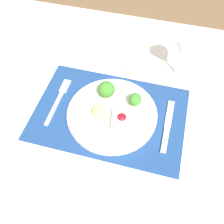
{
  "coord_description": "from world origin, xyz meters",
  "views": [
    {
      "loc": [
        0.13,
        -0.47,
        1.42
      ],
      "look_at": [
        0.01,
        -0.01,
        0.75
      ],
      "focal_mm": 42.0,
      "sensor_mm": 36.0,
      "label": 1
    }
  ],
  "objects": [
    {
      "name": "placemat",
      "position": [
        0.0,
        0.0,
        0.73
      ],
      "size": [
        0.48,
        0.33,
        0.0
      ],
      "primitive_type": "cube",
      "color": "navy",
      "rests_on": "dining_table"
    },
    {
      "name": "wine_glass_near",
      "position": [
        0.18,
        0.23,
        0.85
      ],
      "size": [
        0.08,
        0.08,
        0.17
      ],
      "color": "white",
      "rests_on": "dining_table"
    },
    {
      "name": "dining_table",
      "position": [
        0.0,
        0.0,
        0.65
      ],
      "size": [
        1.52,
        1.07,
        0.73
      ],
      "color": "white",
      "rests_on": "ground_plane"
    },
    {
      "name": "spoon",
      "position": [
        0.01,
        0.21,
        0.74
      ],
      "size": [
        0.18,
        0.04,
        0.02
      ],
      "rotation": [
        0.0,
        0.0,
        0.07
      ],
      "color": "silver",
      "rests_on": "dining_table"
    },
    {
      "name": "knife",
      "position": [
        0.19,
        -0.01,
        0.74
      ],
      "size": [
        0.02,
        0.19,
        0.01
      ],
      "rotation": [
        0.0,
        0.0,
        0.01
      ],
      "color": "silver",
      "rests_on": "placemat"
    },
    {
      "name": "fork",
      "position": [
        -0.18,
        0.02,
        0.74
      ],
      "size": [
        0.02,
        0.19,
        0.01
      ],
      "rotation": [
        0.0,
        0.0,
        -0.01
      ],
      "color": "silver",
      "rests_on": "placemat"
    },
    {
      "name": "dinner_plate",
      "position": [
        0.01,
        -0.0,
        0.75
      ],
      "size": [
        0.29,
        0.29,
        0.08
      ],
      "color": "silver",
      "rests_on": "placemat"
    },
    {
      "name": "ground_plane",
      "position": [
        0.0,
        0.0,
        0.0
      ],
      "size": [
        8.0,
        8.0,
        0.0
      ],
      "primitive_type": "plane",
      "color": "brown"
    }
  ]
}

